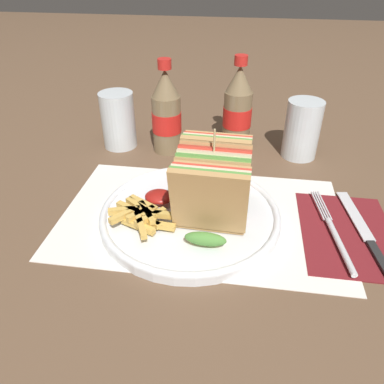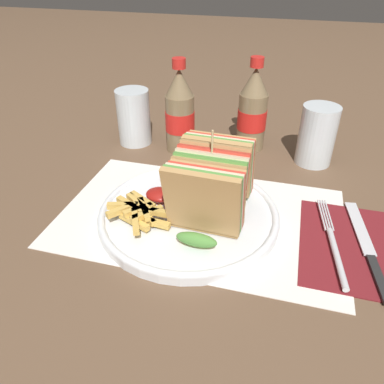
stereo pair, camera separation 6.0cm
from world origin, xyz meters
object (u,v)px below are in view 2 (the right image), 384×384
at_px(coke_bottle_far, 253,111).
at_px(glass_far, 134,121).
at_px(fork, 334,247).
at_px(coke_bottle_near, 180,113).
at_px(club_sandwich, 211,184).
at_px(glass_near, 316,139).
at_px(knife, 367,247).
at_px(plate_main, 189,214).

bearing_deg(coke_bottle_far, glass_far, -170.50).
bearing_deg(glass_far, fork, -32.21).
bearing_deg(coke_bottle_far, coke_bottle_near, -161.27).
relative_size(club_sandwich, coke_bottle_far, 0.99).
height_order(glass_near, glass_far, same).
distance_m(fork, coke_bottle_far, 0.35).
bearing_deg(fork, club_sandwich, 165.34).
relative_size(coke_bottle_far, glass_near, 1.62).
relative_size(fork, coke_bottle_near, 1.04).
xyz_separation_m(fork, knife, (0.05, 0.02, -0.00)).
bearing_deg(coke_bottle_near, plate_main, -70.23).
xyz_separation_m(coke_bottle_near, glass_far, (-0.11, 0.01, -0.03)).
xyz_separation_m(knife, coke_bottle_near, (-0.36, 0.24, 0.08)).
bearing_deg(coke_bottle_near, coke_bottle_far, 18.73).
bearing_deg(knife, fork, -168.32).
height_order(club_sandwich, knife, club_sandwich).
bearing_deg(coke_bottle_near, glass_far, 176.43).
distance_m(club_sandwich, coke_bottle_near, 0.26).
xyz_separation_m(plate_main, fork, (0.22, -0.02, -0.00)).
height_order(fork, glass_far, glass_far).
bearing_deg(knife, coke_bottle_near, 138.24).
height_order(fork, glass_near, glass_near).
relative_size(knife, coke_bottle_near, 1.13).
distance_m(plate_main, glass_near, 0.32).
distance_m(coke_bottle_near, glass_near, 0.28).
height_order(coke_bottle_far, glass_far, coke_bottle_far).
xyz_separation_m(club_sandwich, glass_far, (-0.23, 0.24, -0.02)).
distance_m(coke_bottle_near, coke_bottle_far, 0.15).
distance_m(knife, glass_far, 0.53).
bearing_deg(glass_far, coke_bottle_far, 9.50).
xyz_separation_m(plate_main, glass_far, (-0.19, 0.24, 0.04)).
bearing_deg(fork, plate_main, 167.18).
distance_m(plate_main, fork, 0.22).
distance_m(plate_main, coke_bottle_near, 0.26).
relative_size(club_sandwich, knife, 0.88).
xyz_separation_m(coke_bottle_near, glass_near, (0.28, 0.02, -0.03)).
xyz_separation_m(club_sandwich, fork, (0.19, -0.02, -0.06)).
height_order(plate_main, coke_bottle_far, coke_bottle_far).
xyz_separation_m(plate_main, club_sandwich, (0.03, 0.00, 0.06)).
xyz_separation_m(club_sandwich, glass_near, (0.16, 0.25, -0.02)).
relative_size(plate_main, knife, 1.33).
bearing_deg(glass_far, plate_main, -51.63).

